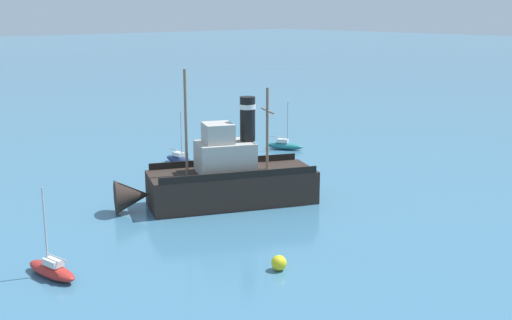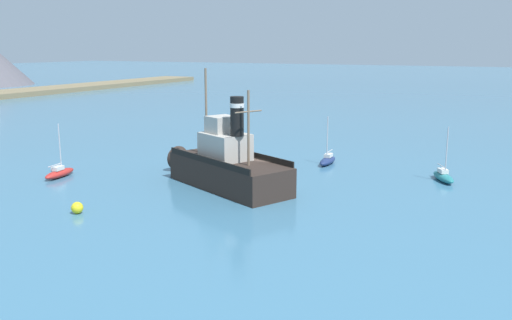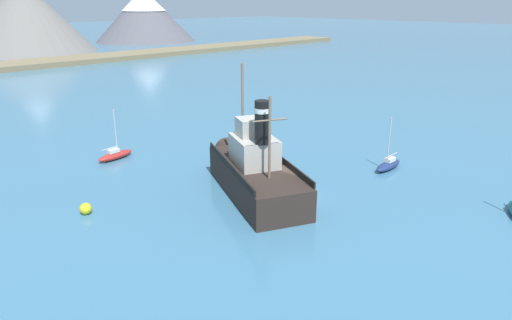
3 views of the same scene
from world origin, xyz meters
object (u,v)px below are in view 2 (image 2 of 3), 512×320
at_px(old_tugboat, 225,165).
at_px(sailboat_teal, 443,176).
at_px(sailboat_navy, 328,160).
at_px(mooring_buoy, 77,208).
at_px(sailboat_red, 60,173).

bearing_deg(old_tugboat, sailboat_teal, -57.95).
xyz_separation_m(sailboat_navy, sailboat_teal, (-2.04, -11.53, 0.00)).
bearing_deg(old_tugboat, mooring_buoy, 153.99).
relative_size(sailboat_navy, mooring_buoy, 5.75).
distance_m(sailboat_red, mooring_buoy, 12.13).
xyz_separation_m(old_tugboat, mooring_buoy, (-11.46, 5.59, -1.40)).
bearing_deg(sailboat_red, sailboat_teal, -65.68).
distance_m(old_tugboat, sailboat_navy, 13.37).
relative_size(old_tugboat, sailboat_red, 2.96).
xyz_separation_m(old_tugboat, sailboat_navy, (12.35, -4.93, -1.40)).
relative_size(old_tugboat, sailboat_teal, 2.96).
xyz_separation_m(sailboat_navy, mooring_buoy, (-23.81, 10.52, -0.00)).
xyz_separation_m(old_tugboat, sailboat_red, (-3.98, 15.14, -1.40)).
relative_size(sailboat_red, mooring_buoy, 5.75).
height_order(sailboat_red, sailboat_teal, same).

